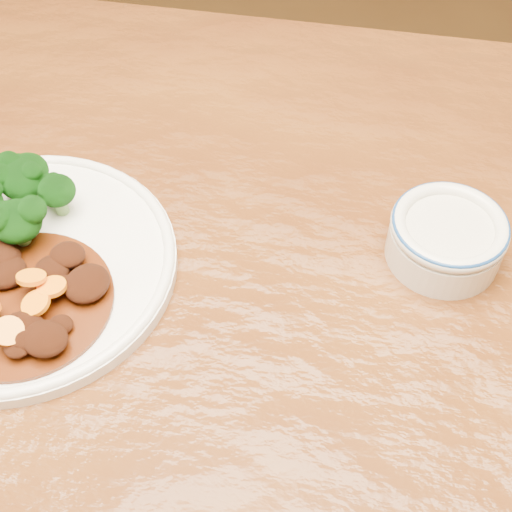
% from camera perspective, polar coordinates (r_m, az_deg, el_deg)
% --- Properties ---
extents(dining_table, '(1.61, 1.10, 0.75)m').
position_cam_1_polar(dining_table, '(0.71, -2.25, -6.80)').
color(dining_table, '#603311').
rests_on(dining_table, ground).
extents(dinner_plate, '(0.29, 0.29, 0.02)m').
position_cam_1_polar(dinner_plate, '(0.69, -18.29, -0.65)').
color(dinner_plate, white).
rests_on(dinner_plate, dining_table).
extents(mince_stew, '(0.16, 0.16, 0.03)m').
position_cam_1_polar(mince_stew, '(0.65, -18.65, -3.43)').
color(mince_stew, '#4B1F08').
rests_on(mince_stew, dinner_plate).
extents(dip_bowl, '(0.11, 0.11, 0.05)m').
position_cam_1_polar(dip_bowl, '(0.68, 15.01, 1.51)').
color(dip_bowl, beige).
rests_on(dip_bowl, dining_table).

